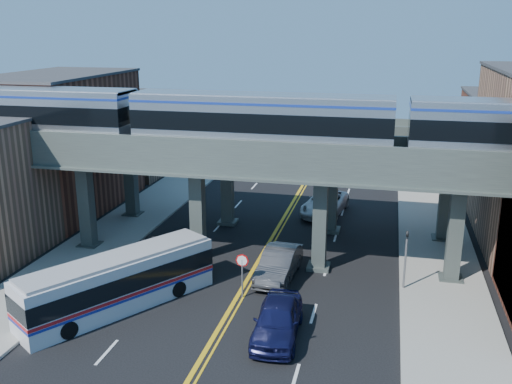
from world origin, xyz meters
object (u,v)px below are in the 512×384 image
transit_train (261,120)px  car_lane_c (325,203)px  car_lane_d (324,205)px  stop_sign (242,269)px  transit_bus (119,283)px  car_lane_b (279,264)px  traffic_signal (406,254)px  car_lane_a (277,320)px

transit_train → car_lane_c: bearing=75.7°
car_lane_c → car_lane_d: car_lane_c is taller
transit_train → stop_sign: 9.08m
transit_bus → car_lane_b: size_ratio=1.93×
transit_bus → car_lane_b: (7.70, 5.77, -0.56)m
traffic_signal → car_lane_a: (-6.14, -6.74, -1.38)m
traffic_signal → car_lane_d: size_ratio=0.83×
car_lane_d → transit_train: bearing=-101.1°
car_lane_c → car_lane_b: bearing=-87.6°
car_lane_d → transit_bus: bearing=-112.3°
transit_train → car_lane_a: (2.83, -8.74, -8.41)m
car_lane_b → car_lane_c: 13.18m
traffic_signal → car_lane_b: (-7.40, 0.05, -1.40)m
car_lane_a → car_lane_d: bearing=87.2°
stop_sign → transit_train: bearing=90.8°
transit_bus → car_lane_d: 20.86m
transit_train → car_lane_c: 14.29m
stop_sign → transit_bus: size_ratio=0.25×
car_lane_a → car_lane_b: size_ratio=0.99×
transit_train → transit_bus: (-6.13, -7.72, -7.87)m
car_lane_b → car_lane_a: bearing=-76.7°
transit_bus → traffic_signal: bearing=-36.0°
stop_sign → traffic_signal: bearing=18.6°
car_lane_c → transit_bus: bearing=-107.5°
stop_sign → car_lane_d: stop_sign is taller
stop_sign → traffic_signal: (8.90, 3.00, 0.54)m
stop_sign → car_lane_d: size_ratio=0.53×
transit_train → traffic_signal: (8.97, -2.00, -7.03)m
traffic_signal → car_lane_c: traffic_signal is taller
stop_sign → transit_bus: 6.77m
transit_train → car_lane_b: size_ratio=8.91×
stop_sign → car_lane_b: stop_sign is taller
transit_bus → car_lane_c: bearing=7.8°
transit_train → car_lane_a: 12.45m
traffic_signal → car_lane_d: bearing=115.2°
stop_sign → car_lane_b: 3.51m
traffic_signal → transit_train: bearing=167.4°
transit_train → car_lane_d: bearing=75.8°
car_lane_a → car_lane_c: bearing=87.1°
traffic_signal → car_lane_c: bearing=115.0°
car_lane_a → car_lane_d: car_lane_a is taller
stop_sign → transit_bus: transit_bus is taller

